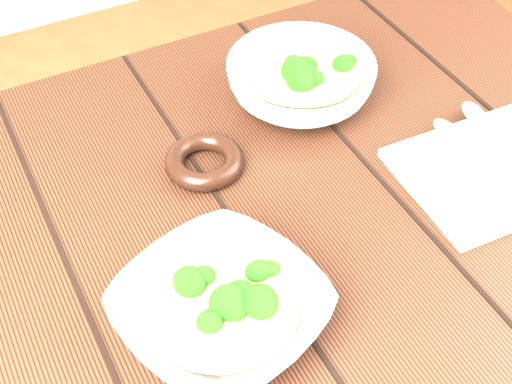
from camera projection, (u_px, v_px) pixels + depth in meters
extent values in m
cube|color=#351A0F|center=(253.00, 233.00, 0.88)|extent=(1.20, 0.80, 0.04)
cube|color=#351A0F|center=(403.00, 152.00, 1.53)|extent=(0.07, 0.07, 0.71)
imported|color=silver|center=(221.00, 310.00, 0.75)|extent=(0.26, 0.26, 0.05)
cylinder|color=#956A43|center=(220.00, 301.00, 0.74)|extent=(0.17, 0.17, 0.00)
ellipsoid|color=#236F18|center=(235.00, 286.00, 0.74)|extent=(0.03, 0.03, 0.03)
ellipsoid|color=#236F18|center=(222.00, 271.00, 0.76)|extent=(0.03, 0.03, 0.03)
ellipsoid|color=#236F18|center=(189.00, 271.00, 0.76)|extent=(0.03, 0.03, 0.03)
ellipsoid|color=#236F18|center=(196.00, 298.00, 0.73)|extent=(0.03, 0.03, 0.03)
ellipsoid|color=#236F18|center=(192.00, 320.00, 0.71)|extent=(0.03, 0.03, 0.03)
ellipsoid|color=#236F18|center=(218.00, 342.00, 0.70)|extent=(0.03, 0.03, 0.03)
ellipsoid|color=#236F18|center=(240.00, 315.00, 0.72)|extent=(0.03, 0.03, 0.03)
ellipsoid|color=#236F18|center=(262.00, 298.00, 0.73)|extent=(0.03, 0.03, 0.03)
imported|color=silver|center=(301.00, 82.00, 1.01)|extent=(0.28, 0.28, 0.07)
cylinder|color=#956A43|center=(301.00, 69.00, 0.99)|extent=(0.17, 0.17, 0.00)
ellipsoid|color=#236F18|center=(312.00, 59.00, 1.00)|extent=(0.04, 0.03, 0.03)
ellipsoid|color=#236F18|center=(289.00, 52.00, 1.01)|extent=(0.04, 0.03, 0.03)
ellipsoid|color=#236F18|center=(267.00, 68.00, 0.98)|extent=(0.04, 0.03, 0.03)
ellipsoid|color=#236F18|center=(299.00, 76.00, 0.97)|extent=(0.04, 0.03, 0.03)
ellipsoid|color=#236F18|center=(327.00, 73.00, 0.97)|extent=(0.04, 0.03, 0.03)
torus|color=black|center=(204.00, 161.00, 0.92)|extent=(0.14, 0.14, 0.03)
cube|color=beige|center=(490.00, 171.00, 0.92)|extent=(0.23, 0.19, 0.01)
cylinder|color=#B4AD9F|center=(485.00, 172.00, 0.91)|extent=(0.02, 0.14, 0.01)
ellipsoid|color=#B4AD9F|center=(447.00, 131.00, 0.96)|extent=(0.03, 0.06, 0.01)
cylinder|color=#B4AD9F|center=(502.00, 155.00, 0.93)|extent=(0.05, 0.14, 0.01)
ellipsoid|color=#B4AD9F|center=(474.00, 113.00, 0.99)|extent=(0.04, 0.06, 0.01)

